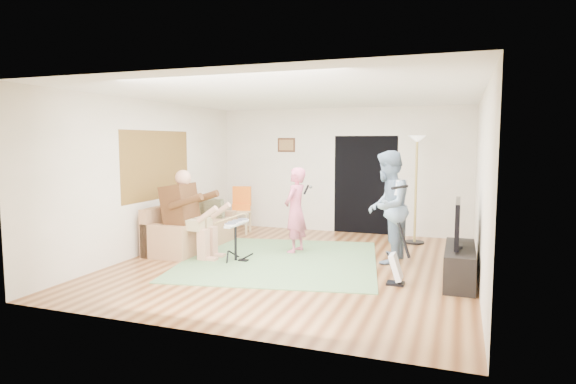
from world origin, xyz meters
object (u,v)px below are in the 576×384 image
object	(u,v)px
sofa	(189,233)
torchiere_lamp	(416,170)
singer	(295,210)
television	(457,222)
drum_kit	(236,243)
dining_chair	(241,216)
tv_cabinet	(460,265)
guitar_spare	(397,267)
guitarist	(387,207)

from	to	relation	value
sofa	torchiere_lamp	bearing A→B (deg)	24.70
singer	torchiere_lamp	bearing A→B (deg)	136.01
television	drum_kit	bearing A→B (deg)	179.76
drum_kit	dining_chair	xyz separation A→B (m)	(-1.00, 2.30, 0.06)
singer	dining_chair	xyz separation A→B (m)	(-1.72, 1.36, -0.40)
tv_cabinet	drum_kit	bearing A→B (deg)	179.76
singer	guitar_spare	xyz separation A→B (m)	(1.95, -1.38, -0.51)
dining_chair	tv_cabinet	xyz separation A→B (m)	(4.50, -2.31, -0.11)
sofa	drum_kit	bearing A→B (deg)	-26.72
guitarist	torchiere_lamp	world-z (taller)	torchiere_lamp
torchiere_lamp	tv_cabinet	size ratio (longest dim) A/B	1.49
drum_kit	torchiere_lamp	distance (m)	3.81
guitarist	dining_chair	distance (m)	3.72
singer	dining_chair	size ratio (longest dim) A/B	1.52
singer	television	size ratio (longest dim) A/B	1.49
sofa	torchiere_lamp	size ratio (longest dim) A/B	0.98
drum_kit	guitar_spare	xyz separation A→B (m)	(2.68, -0.44, -0.05)
dining_chair	television	bearing A→B (deg)	-38.41
drum_kit	guitar_spare	distance (m)	2.72
singer	tv_cabinet	world-z (taller)	singer
drum_kit	guitar_spare	size ratio (longest dim) A/B	0.78
guitarist	tv_cabinet	xyz separation A→B (m)	(1.14, -0.81, -0.67)
guitarist	dining_chair	world-z (taller)	guitarist
sofa	torchiere_lamp	xyz separation A→B (m)	(3.96, 1.82, 1.16)
sofa	guitar_spare	world-z (taller)	guitar_spare
guitar_spare	torchiere_lamp	size ratio (longest dim) A/B	0.42
sofa	singer	distance (m)	2.10
singer	torchiere_lamp	world-z (taller)	torchiere_lamp
singer	guitar_spare	size ratio (longest dim) A/B	1.73
drum_kit	torchiere_lamp	size ratio (longest dim) A/B	0.33
torchiere_lamp	tv_cabinet	world-z (taller)	torchiere_lamp
dining_chair	television	distance (m)	5.04
sofa	dining_chair	distance (m)	1.68
singer	tv_cabinet	size ratio (longest dim) A/B	1.09
dining_chair	television	xyz separation A→B (m)	(4.45, -2.31, 0.49)
tv_cabinet	television	distance (m)	0.60
torchiere_lamp	television	distance (m)	2.67
drum_kit	singer	world-z (taller)	singer
tv_cabinet	television	size ratio (longest dim) A/B	1.37
guitar_spare	tv_cabinet	distance (m)	0.93
drum_kit	guitarist	bearing A→B (deg)	18.71
tv_cabinet	torchiere_lamp	bearing A→B (deg)	108.61
singer	torchiere_lamp	xyz separation A→B (m)	(1.94, 1.53, 0.67)
guitar_spare	dining_chair	size ratio (longest dim) A/B	0.88
tv_cabinet	television	bearing A→B (deg)	180.00
singer	dining_chair	bearing A→B (deg)	-120.52
sofa	torchiere_lamp	distance (m)	4.50
drum_kit	guitarist	distance (m)	2.57
torchiere_lamp	dining_chair	bearing A→B (deg)	-177.36
drum_kit	television	distance (m)	3.49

